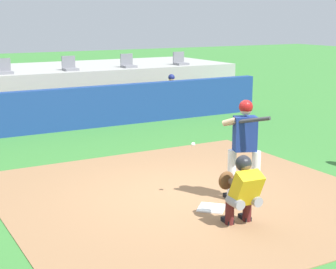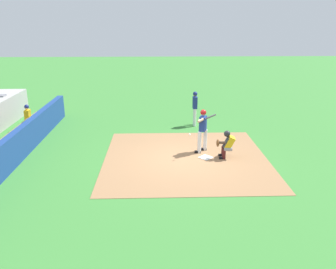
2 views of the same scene
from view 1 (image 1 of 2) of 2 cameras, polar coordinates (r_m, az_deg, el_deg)
name	(u,v)px [view 1 (image 1 of 2)]	position (r m, az deg, el deg)	size (l,w,h in m)	color
ground_plane	(187,196)	(9.57, 2.07, -6.66)	(80.00, 80.00, 0.00)	#387A33
dirt_infield	(187,195)	(9.57, 2.07, -6.62)	(6.40, 6.40, 0.01)	#936B47
home_plate	(212,208)	(8.93, 4.78, -7.98)	(0.44, 0.44, 0.02)	white
batter_at_plate	(244,144)	(9.07, 8.28, -1.04)	(0.59, 0.87, 1.80)	silver
catcher_crouched	(242,188)	(8.14, 8.06, -5.78)	(0.50, 1.83, 1.13)	gray
dugout_wall	(68,109)	(15.18, -10.83, 2.72)	(13.00, 0.30, 1.20)	navy
dugout_bench	(58,116)	(16.18, -11.91, 1.94)	(11.80, 0.44, 0.45)	olive
dugout_player_2	(173,93)	(17.54, 0.58, 4.52)	(0.49, 0.70, 1.30)	#939399
stands_platform	(27,88)	(19.34, -15.06, 4.93)	(15.00, 4.40, 1.40)	#9E9E99
stadium_seat_2	(4,69)	(17.53, -17.40, 6.77)	(0.46, 0.46, 0.48)	slate
stadium_seat_3	(70,66)	(18.11, -10.65, 7.30)	(0.46, 0.46, 0.48)	slate
stadium_seat_4	(128,64)	(18.92, -4.38, 7.70)	(0.46, 0.46, 0.48)	slate
stadium_seat_5	(180,61)	(19.93, 1.33, 7.99)	(0.46, 0.46, 0.48)	slate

